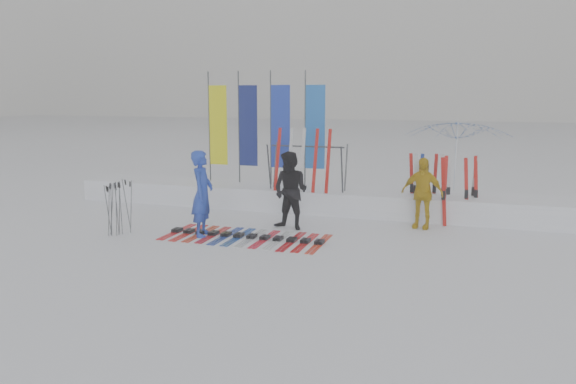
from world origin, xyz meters
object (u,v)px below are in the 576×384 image
(person_blue, at_px, (202,194))
(ski_rack, at_px, (307,161))
(person_yellow, at_px, (422,193))
(ski_row, at_px, (246,236))
(tent_canopy, at_px, (456,164))
(person_black, at_px, (291,191))

(person_blue, height_order, ski_rack, person_blue)
(person_yellow, relative_size, ski_row, 0.47)
(person_yellow, distance_m, tent_canopy, 2.76)
(person_blue, distance_m, ski_row, 1.36)
(person_blue, xyz_separation_m, person_yellow, (4.58, 2.32, -0.12))
(person_black, relative_size, person_yellow, 1.09)
(tent_canopy, distance_m, ski_row, 6.57)
(person_black, bearing_deg, tent_canopy, 59.79)
(person_black, xyz_separation_m, person_yellow, (2.92, 1.08, -0.07))
(tent_canopy, xyz_separation_m, ski_rack, (-3.76, -1.75, 0.12))
(ski_row, bearing_deg, ski_rack, 80.58)
(person_blue, xyz_separation_m, tent_canopy, (5.26, 4.96, 0.30))
(person_yellow, bearing_deg, person_blue, -143.64)
(person_yellow, bearing_deg, ski_row, -139.11)
(person_yellow, distance_m, ski_rack, 3.26)
(person_black, distance_m, ski_row, 1.57)
(person_black, relative_size, tent_canopy, 0.65)
(person_yellow, bearing_deg, person_black, -150.07)
(tent_canopy, bearing_deg, ski_rack, -155.00)
(person_yellow, xyz_separation_m, tent_canopy, (0.67, 2.64, 0.42))
(tent_canopy, xyz_separation_m, ski_row, (-4.27, -4.84, -1.23))
(person_black, xyz_separation_m, ski_rack, (-0.17, 1.97, 0.47))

